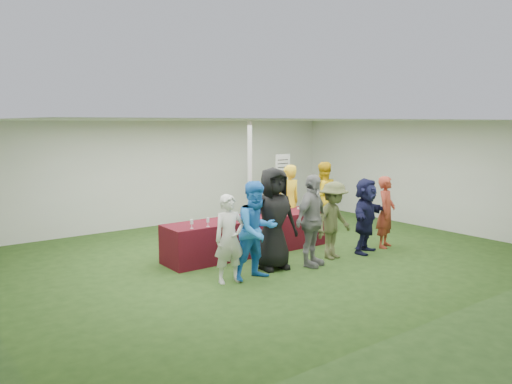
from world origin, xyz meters
TOP-DOWN VIEW (x-y plane):
  - ground at (0.00, 0.00)m, footprint 60.00×60.00m
  - tent at (0.50, 1.20)m, footprint 10.00×10.00m
  - serving_table at (-0.17, 0.34)m, footprint 3.60×0.80m
  - wine_bottles at (0.46, 0.48)m, footprint 0.71×0.14m
  - wine_glasses at (-0.61, 0.08)m, footprint 2.79×0.14m
  - water_bottle at (-0.02, 0.42)m, footprint 0.07×0.07m
  - bar_towel at (1.40, 0.39)m, footprint 0.25×0.18m
  - dump_bucket at (1.51, 0.12)m, footprint 0.22×0.22m
  - wine_list_sign at (2.66, 2.65)m, footprint 0.50×0.03m
  - staff_pourer at (1.29, 0.79)m, footprint 0.64×0.44m
  - staff_back at (2.62, 1.06)m, footprint 0.92×0.77m
  - customer_0 at (-1.50, -0.98)m, footprint 0.59×0.43m
  - customer_1 at (-1.03, -1.10)m, footprint 0.82×0.64m
  - customer_2 at (-0.42, -0.80)m, footprint 0.98×0.71m
  - customer_3 at (0.25, -1.09)m, footprint 1.09×0.72m
  - customer_4 at (0.95, -0.97)m, footprint 1.07×0.72m
  - customer_5 at (1.79, -1.05)m, footprint 1.50×0.95m
  - customer_6 at (2.49, -1.00)m, footprint 0.66×0.56m

SIDE VIEW (x-z plane):
  - ground at x=0.00m, z-range 0.00..0.00m
  - serving_table at x=-0.17m, z-range 0.00..0.75m
  - customer_0 at x=-1.50m, z-range 0.00..1.49m
  - customer_4 at x=0.95m, z-range 0.00..1.52m
  - customer_6 at x=2.49m, z-range 0.00..1.53m
  - bar_towel at x=1.40m, z-range 0.75..0.78m
  - customer_5 at x=1.79m, z-range 0.00..1.54m
  - dump_bucket at x=1.51m, z-range 0.75..0.93m
  - customer_1 at x=-1.03m, z-range 0.00..1.69m
  - staff_back at x=2.62m, z-range 0.00..1.70m
  - water_bottle at x=-0.02m, z-range 0.74..0.97m
  - staff_pourer at x=1.29m, z-range 0.00..1.72m
  - customer_3 at x=0.25m, z-range 0.00..1.72m
  - wine_glasses at x=-0.61m, z-range 0.78..0.94m
  - wine_bottles at x=0.46m, z-range 0.71..1.03m
  - customer_2 at x=-0.42m, z-range 0.00..1.86m
  - wine_list_sign at x=2.66m, z-range 0.42..2.22m
  - tent at x=0.50m, z-range -3.65..6.35m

